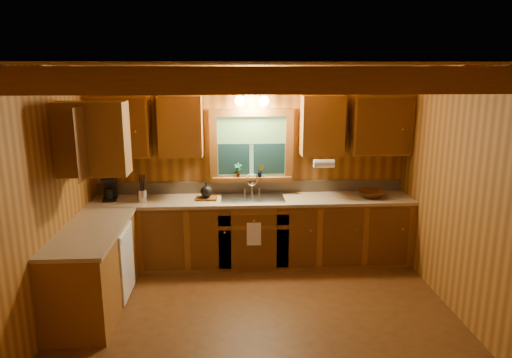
{
  "coord_description": "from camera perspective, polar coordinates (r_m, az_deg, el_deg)",
  "views": [
    {
      "loc": [
        -0.29,
        -4.29,
        2.57
      ],
      "look_at": [
        0.0,
        0.8,
        1.35
      ],
      "focal_mm": 32.59,
      "sensor_mm": 36.0,
      "label": 1
    }
  ],
  "objects": [
    {
      "name": "window",
      "position": [
        6.25,
        -0.55,
        3.86
      ],
      "size": [
        1.12,
        0.08,
        1.0
      ],
      "color": "brown",
      "rests_on": "room"
    },
    {
      "name": "wicker_basket",
      "position": [
        6.35,
        14.0,
        -1.81
      ],
      "size": [
        0.37,
        0.37,
        0.09
      ],
      "primitive_type": "imported",
      "rotation": [
        0.0,
        0.0,
        -0.08
      ],
      "color": "#48230C",
      "rests_on": "countertop"
    },
    {
      "name": "dish_towel",
      "position": [
        5.93,
        -0.26,
        -6.78
      ],
      "size": [
        0.18,
        0.01,
        0.3
      ],
      "primitive_type": "cube",
      "color": "white",
      "rests_on": "base_cabinets"
    },
    {
      "name": "base_cabinets",
      "position": [
        5.97,
        -5.04,
        -7.59
      ],
      "size": [
        4.2,
        2.22,
        0.86
      ],
      "color": "brown",
      "rests_on": "ground"
    },
    {
      "name": "wall_sconce",
      "position": [
        6.06,
        -0.51,
        9.61
      ],
      "size": [
        0.45,
        0.21,
        0.17
      ],
      "color": "black",
      "rests_on": "room"
    },
    {
      "name": "teakettle",
      "position": [
        6.08,
        -6.13,
        -1.55
      ],
      "size": [
        0.16,
        0.16,
        0.2
      ],
      "rotation": [
        0.0,
        0.0,
        0.24
      ],
      "color": "black",
      "rests_on": "cutting_board"
    },
    {
      "name": "dishwasher_panel",
      "position": [
        5.54,
        -15.53,
        -9.79
      ],
      "size": [
        0.02,
        0.6,
        0.8
      ],
      "primitive_type": "cube",
      "color": "white",
      "rests_on": "base_cabinets"
    },
    {
      "name": "backsplash",
      "position": [
        6.38,
        -0.55,
        -0.98
      ],
      "size": [
        4.2,
        0.02,
        0.16
      ],
      "primitive_type": "cube",
      "color": "tan",
      "rests_on": "room"
    },
    {
      "name": "countertop",
      "position": [
        5.83,
        -5.0,
        -3.44
      ],
      "size": [
        4.2,
        2.24,
        0.04
      ],
      "color": "tan",
      "rests_on": "base_cabinets"
    },
    {
      "name": "utensil_crock",
      "position": [
        6.13,
        -13.79,
        -1.91
      ],
      "size": [
        0.12,
        0.12,
        0.35
      ],
      "rotation": [
        0.0,
        0.0,
        -0.43
      ],
      "color": "silver",
      "rests_on": "countertop"
    },
    {
      "name": "potted_plant_left",
      "position": [
        6.25,
        -2.23,
        1.12
      ],
      "size": [
        0.11,
        0.08,
        0.19
      ],
      "primitive_type": "imported",
      "rotation": [
        0.0,
        0.0,
        -0.09
      ],
      "color": "#5C3513",
      "rests_on": "window_sill"
    },
    {
      "name": "coffee_maker",
      "position": [
        6.31,
        -17.51,
        -1.14
      ],
      "size": [
        0.17,
        0.22,
        0.3
      ],
      "rotation": [
        0.0,
        0.0,
        0.17
      ],
      "color": "black",
      "rests_on": "countertop"
    },
    {
      "name": "window_sill",
      "position": [
        6.29,
        -0.53,
        0.11
      ],
      "size": [
        1.06,
        0.14,
        0.04
      ],
      "primitive_type": "cube",
      "color": "brown",
      "rests_on": "room"
    },
    {
      "name": "cutting_board",
      "position": [
        6.11,
        -6.11,
        -2.37
      ],
      "size": [
        0.29,
        0.21,
        0.02
      ],
      "primitive_type": "cube",
      "rotation": [
        0.0,
        0.0,
        -0.04
      ],
      "color": "#5C3513",
      "rests_on": "countertop"
    },
    {
      "name": "paper_towel_roll",
      "position": [
        6.06,
        8.32,
        1.9
      ],
      "size": [
        0.27,
        0.11,
        0.11
      ],
      "primitive_type": "cylinder",
      "rotation": [
        0.0,
        1.57,
        0.0
      ],
      "color": "white",
      "rests_on": "upper_cabinets"
    },
    {
      "name": "ceiling_beams",
      "position": [
        4.3,
        0.62,
        12.4
      ],
      "size": [
        4.2,
        2.54,
        0.18
      ],
      "color": "brown",
      "rests_on": "room"
    },
    {
      "name": "upper_cabinets",
      "position": [
        5.77,
        -6.0,
        6.11
      ],
      "size": [
        4.19,
        1.77,
        0.78
      ],
      "color": "brown",
      "rests_on": "room"
    },
    {
      "name": "potted_plant_right",
      "position": [
        6.25,
        0.52,
        0.99
      ],
      "size": [
        0.1,
        0.08,
        0.17
      ],
      "primitive_type": "imported",
      "rotation": [
        0.0,
        0.0,
        -0.12
      ],
      "color": "#5C3513",
      "rests_on": "window_sill"
    },
    {
      "name": "room",
      "position": [
        4.48,
        0.58,
        -2.99
      ],
      "size": [
        4.2,
        4.2,
        4.2
      ],
      "color": "#563315",
      "rests_on": "ground"
    },
    {
      "name": "sink",
      "position": [
        6.14,
        -0.42,
        -2.75
      ],
      "size": [
        0.82,
        0.48,
        0.43
      ],
      "color": "silver",
      "rests_on": "countertop"
    }
  ]
}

